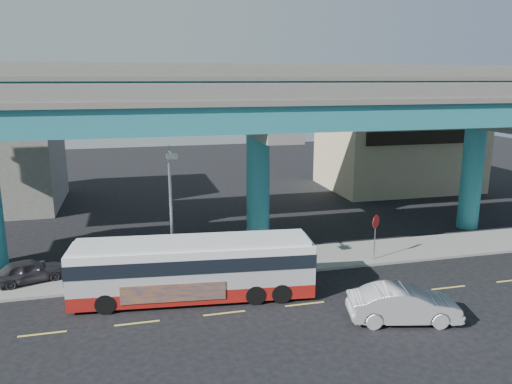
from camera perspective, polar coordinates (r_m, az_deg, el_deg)
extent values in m
plane|color=black|center=(25.36, 5.37, -12.35)|extent=(120.00, 120.00, 0.00)
cube|color=gray|center=(30.15, 1.88, -7.93)|extent=(70.00, 4.00, 0.15)
cube|color=#D8C64C|center=(24.23, -23.24, -14.68)|extent=(2.00, 0.12, 0.01)
cube|color=#D8C64C|center=(23.86, -13.43, -14.37)|extent=(2.00, 0.12, 0.01)
cube|color=#D8C64C|center=(24.16, -3.63, -13.65)|extent=(2.00, 0.12, 0.01)
cube|color=#D8C64C|center=(25.11, 5.60, -12.62)|extent=(2.00, 0.12, 0.01)
cube|color=#D8C64C|center=(26.62, 13.91, -11.41)|extent=(2.00, 0.12, 0.01)
cube|color=#D8C64C|center=(28.62, 21.12, -10.16)|extent=(2.00, 0.12, 0.01)
cube|color=#D8C64C|center=(31.01, 27.26, -8.96)|extent=(2.00, 0.12, 0.01)
cylinder|color=teal|center=(32.35, 0.23, 0.23)|extent=(1.50, 1.50, 7.40)
cube|color=gray|center=(31.71, 0.23, 7.30)|extent=(2.00, 12.00, 0.60)
cube|color=gray|center=(35.03, -1.20, 9.31)|extent=(1.80, 5.00, 1.20)
cylinder|color=teal|center=(39.40, 23.41, 1.46)|extent=(1.50, 1.50, 7.40)
cube|color=gray|center=(38.88, 23.93, 7.24)|extent=(2.00, 12.00, 0.60)
cube|color=gray|center=(41.63, 21.09, 9.04)|extent=(1.80, 5.00, 1.20)
cube|color=teal|center=(28.26, 2.01, 8.64)|extent=(52.00, 5.00, 1.40)
cube|color=gray|center=(28.21, 2.02, 10.36)|extent=(52.00, 5.40, 0.30)
cube|color=gray|center=(25.80, 3.60, 11.33)|extent=(52.00, 0.25, 0.80)
cube|color=gray|center=(30.60, 0.71, 11.60)|extent=(52.00, 0.25, 0.80)
cube|color=teal|center=(34.97, -1.21, 11.44)|extent=(52.00, 5.00, 1.40)
cube|color=gray|center=(34.96, -1.22, 12.83)|extent=(52.00, 5.40, 0.30)
cube|color=gray|center=(32.53, -0.21, 13.79)|extent=(52.00, 0.25, 0.80)
cube|color=gray|center=(37.41, -2.10, 13.67)|extent=(52.00, 0.25, 0.80)
cube|color=tan|center=(52.02, 15.86, 4.36)|extent=(14.00, 10.00, 7.00)
cube|color=black|center=(47.45, 19.07, 5.92)|extent=(12.00, 0.25, 1.20)
cube|color=maroon|center=(25.59, -7.09, -10.83)|extent=(12.01, 3.72, 0.69)
cube|color=silver|center=(25.17, -7.16, -8.57)|extent=(12.01, 3.72, 1.48)
cube|color=black|center=(25.00, -7.19, -7.52)|extent=(12.07, 3.78, 0.69)
cube|color=silver|center=(24.82, -7.23, -6.35)|extent=(12.01, 3.72, 0.39)
cube|color=silver|center=(24.72, -7.25, -5.71)|extent=(11.58, 3.43, 0.20)
cube|color=black|center=(25.79, 6.20, -7.19)|extent=(0.29, 2.25, 1.18)
cube|color=black|center=(25.69, -20.64, -8.06)|extent=(0.29, 2.25, 1.18)
cube|color=navy|center=(24.28, -9.42, -11.32)|extent=(4.90, 0.56, 0.89)
cylinder|color=black|center=(24.89, -16.81, -12.15)|extent=(1.01, 0.40, 0.98)
cylinder|color=black|center=(26.93, -16.10, -10.13)|extent=(1.01, 0.40, 0.98)
cylinder|color=black|center=(24.78, -0.05, -11.67)|extent=(1.01, 0.40, 0.98)
cylinder|color=black|center=(26.83, -0.74, -9.68)|extent=(1.01, 0.40, 0.98)
cylinder|color=black|center=(24.97, 2.92, -11.48)|extent=(1.01, 0.40, 0.98)
cylinder|color=black|center=(27.02, 1.99, -9.53)|extent=(1.01, 0.40, 0.98)
imported|color=#A5A5A9|center=(24.01, 16.52, -12.22)|extent=(3.97, 5.75, 1.64)
imported|color=#333338|center=(29.51, -24.54, -8.18)|extent=(3.61, 4.50, 1.24)
cylinder|color=gray|center=(26.58, -9.66, -2.57)|extent=(0.16, 0.16, 7.28)
cylinder|color=gray|center=(24.92, -9.78, 4.49)|extent=(0.12, 1.97, 0.12)
cube|color=gray|center=(23.96, -9.58, 4.04)|extent=(0.50, 0.70, 0.18)
cylinder|color=gray|center=(30.72, 13.42, -5.36)|extent=(0.06, 0.06, 2.41)
cylinder|color=#B20A0A|center=(30.36, 13.56, -3.32)|extent=(0.70, 0.50, 0.83)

